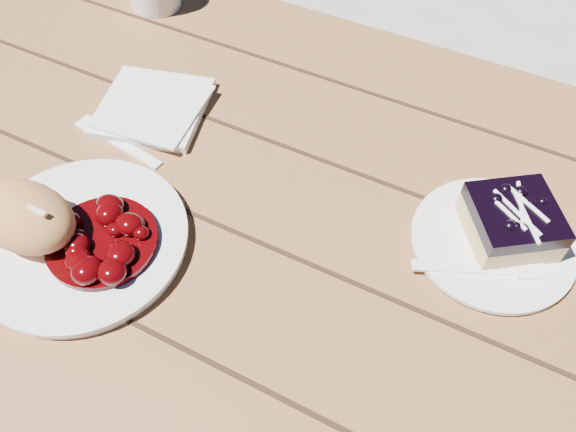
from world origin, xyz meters
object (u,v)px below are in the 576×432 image
at_px(picnic_table, 441,329).
at_px(dessert_plate, 492,243).
at_px(main_plate, 83,242).
at_px(blueberry_cake, 512,222).
at_px(bread_roll, 24,216).

xyz_separation_m(picnic_table, dessert_plate, (0.01, 0.05, 0.17)).
distance_m(main_plate, blueberry_cake, 0.52).
height_order(bread_roll, blueberry_cake, bread_roll).
relative_size(bread_roll, dessert_plate, 0.70).
bearing_deg(blueberry_cake, main_plate, 173.11).
height_order(bread_roll, dessert_plate, bread_roll).
bearing_deg(dessert_plate, bread_roll, -153.68).
bearing_deg(blueberry_cake, picnic_table, -144.71).
bearing_deg(picnic_table, dessert_plate, 75.36).
height_order(main_plate, dessert_plate, main_plate).
height_order(dessert_plate, blueberry_cake, blueberry_cake).
bearing_deg(main_plate, blueberry_cake, 28.04).
height_order(picnic_table, bread_roll, bread_roll).
bearing_deg(blueberry_cake, dessert_plate, -158.62).
relative_size(bread_roll, blueberry_cake, 1.00).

